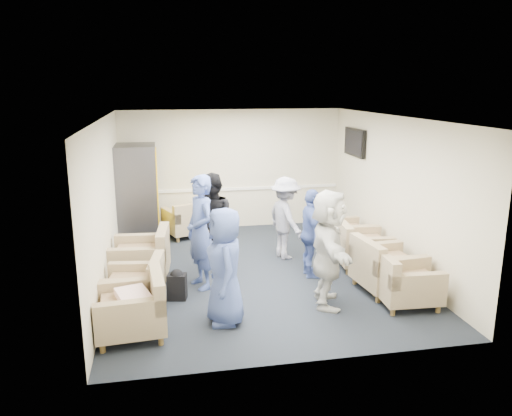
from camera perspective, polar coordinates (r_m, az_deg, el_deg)
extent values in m
plane|color=black|center=(8.89, 0.16, -7.35)|extent=(6.00, 6.00, 0.00)
plane|color=silver|center=(8.31, 0.17, 10.29)|extent=(6.00, 6.00, 0.00)
cube|color=beige|center=(11.40, -2.73, 4.42)|extent=(5.00, 0.02, 2.70)
cube|color=beige|center=(5.69, 5.99, -5.35)|extent=(5.00, 0.02, 2.70)
cube|color=beige|center=(8.40, -16.82, 0.42)|extent=(0.02, 6.00, 2.70)
cube|color=beige|center=(9.30, 15.48, 1.77)|extent=(0.02, 6.00, 2.70)
cube|color=white|center=(11.47, -2.69, 2.18)|extent=(4.98, 0.04, 0.06)
cube|color=black|center=(10.79, 11.22, 7.38)|extent=(0.07, 1.00, 0.58)
cube|color=black|center=(10.77, 11.05, 7.39)|extent=(0.01, 0.92, 0.50)
cube|color=#4D4D54|center=(10.82, 11.38, 6.60)|extent=(0.04, 0.10, 0.25)
cube|color=#988262|center=(6.89, -14.17, -11.93)|extent=(0.95, 0.95, 0.29)
cube|color=#8B6D4D|center=(6.81, -14.27, -10.43)|extent=(0.65, 0.62, 0.10)
cube|color=#988262|center=(6.76, -11.20, -9.02)|extent=(0.22, 0.89, 0.41)
cube|color=#988262|center=(7.60, -13.87, -9.49)|extent=(0.95, 0.95, 0.28)
cube|color=#8B6D4D|center=(7.52, -13.95, -8.18)|extent=(0.66, 0.62, 0.10)
cube|color=#988262|center=(7.41, -11.33, -7.15)|extent=(0.26, 0.85, 0.40)
cube|color=#988262|center=(8.69, -13.09, -6.22)|extent=(1.03, 1.03, 0.31)
cube|color=#8B6D4D|center=(8.62, -13.17, -4.90)|extent=(0.71, 0.67, 0.11)
cube|color=#988262|center=(8.52, -10.60, -3.80)|extent=(0.24, 0.95, 0.44)
cube|color=#988262|center=(7.91, 16.81, -8.72)|extent=(0.89, 0.89, 0.28)
cube|color=#8B6D4D|center=(7.84, 16.91, -7.43)|extent=(0.62, 0.58, 0.10)
cube|color=#988262|center=(7.65, 14.55, -6.61)|extent=(0.19, 0.86, 0.40)
cube|color=#988262|center=(8.33, 14.80, -7.24)|extent=(1.01, 1.01, 0.30)
cube|color=#8B6D4D|center=(8.26, 14.89, -5.90)|extent=(0.70, 0.66, 0.11)
cube|color=#988262|center=(8.02, 12.60, -5.14)|extent=(0.25, 0.94, 0.44)
cube|color=#988262|center=(9.28, 12.06, -4.93)|extent=(0.97, 0.97, 0.30)
cube|color=#8B6D4D|center=(9.22, 12.12, -3.75)|extent=(0.67, 0.63, 0.11)
cube|color=#988262|center=(9.07, 9.92, -2.90)|extent=(0.22, 0.91, 0.42)
cube|color=#988262|center=(10.16, 10.31, -3.39)|extent=(0.85, 0.85, 0.26)
cube|color=#8B6D4D|center=(10.11, 10.35, -2.42)|extent=(0.58, 0.55, 0.09)
cube|color=#988262|center=(9.94, 8.64, -1.79)|extent=(0.18, 0.80, 0.38)
cube|color=#988262|center=(11.03, -7.99, -1.86)|extent=(1.08, 1.08, 0.28)
cube|color=#8B6D4D|center=(10.98, -8.03, -0.92)|extent=(0.71, 0.73, 0.10)
cube|color=#988262|center=(10.63, -7.31, -0.56)|extent=(0.83, 0.42, 0.39)
cube|color=#4D4D54|center=(10.62, -13.40, 1.55)|extent=(0.81, 0.97, 2.05)
cube|color=#FF9705|center=(10.59, -11.19, 2.20)|extent=(0.02, 0.82, 1.64)
cube|color=black|center=(10.79, -10.97, -2.26)|extent=(0.02, 0.48, 0.13)
cube|color=black|center=(7.86, -9.00, -8.88)|extent=(0.32, 0.26, 0.41)
sphere|color=black|center=(7.79, -9.05, -7.63)|extent=(0.20, 0.20, 0.20)
cube|color=white|center=(6.77, -13.88, -9.86)|extent=(0.51, 0.59, 0.15)
imported|color=#4257A0|center=(6.84, -3.58, -6.67)|extent=(0.54, 0.82, 1.64)
imported|color=#4257A0|center=(8.04, -6.37, -2.76)|extent=(0.65, 0.79, 1.86)
imported|color=black|center=(8.79, -5.04, -1.68)|extent=(0.89, 1.01, 1.74)
imported|color=beige|center=(9.41, 3.40, -1.16)|extent=(0.83, 1.13, 1.56)
imported|color=#4257A0|center=(8.54, 6.31, -2.91)|extent=(0.43, 0.92, 1.53)
imported|color=silver|center=(7.43, 8.27, -4.60)|extent=(0.90, 1.72, 1.77)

